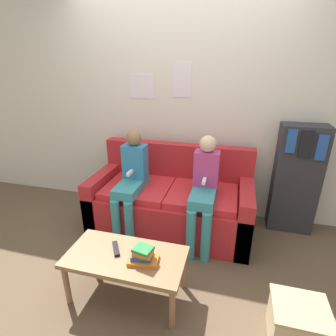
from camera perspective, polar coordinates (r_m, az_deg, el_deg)
ground_plane at (r=2.69m, az=-2.18°, el=-18.40°), size 10.00×10.00×0.00m
wall_back at (r=3.06m, az=3.11°, el=13.66°), size 8.00×0.07×2.60m
couch at (r=2.93m, az=0.69°, el=-7.48°), size 1.70×0.80×0.89m
coffee_table at (r=2.15m, az=-9.18°, el=-19.23°), size 0.91×0.46×0.39m
person_left at (r=2.72m, az=-8.03°, el=-2.53°), size 0.24×0.55×1.11m
person_right at (r=2.55m, az=7.84°, el=-4.33°), size 0.24×0.55×1.11m
tv_remote at (r=2.17m, az=-11.28°, el=-16.83°), size 0.12×0.17×0.02m
book_stack at (r=2.02m, az=-5.48°, el=-18.43°), size 0.23×0.16×0.13m
bookshelf at (r=3.09m, az=26.07°, el=-2.19°), size 0.45×0.26×1.18m
storage_box at (r=2.17m, az=26.33°, el=-28.13°), size 0.35×0.32×0.30m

